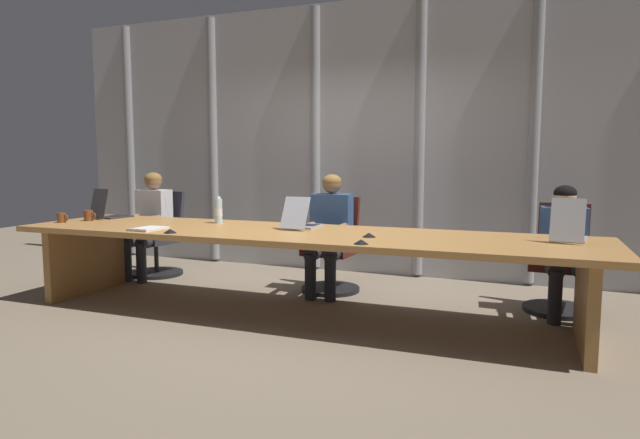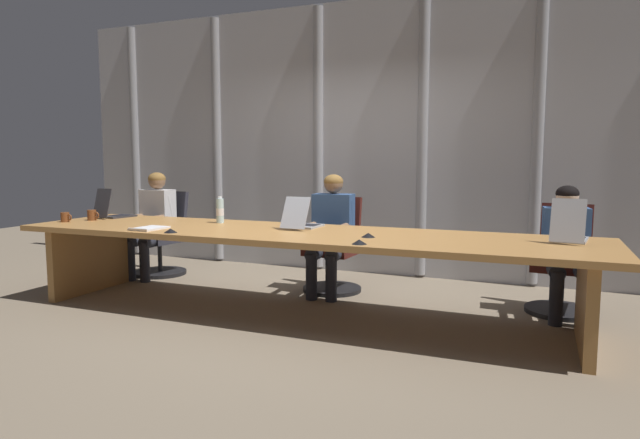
{
  "view_description": "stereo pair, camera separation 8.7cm",
  "coord_description": "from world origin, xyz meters",
  "px_view_note": "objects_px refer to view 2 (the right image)",
  "views": [
    {
      "loc": [
        1.88,
        -4.21,
        1.34
      ],
      "look_at": [
        0.21,
        0.1,
        0.84
      ],
      "focal_mm": 30.51,
      "sensor_mm": 36.0,
      "label": 1
    },
    {
      "loc": [
        1.96,
        -4.18,
        1.34
      ],
      "look_at": [
        0.21,
        0.1,
        0.84
      ],
      "focal_mm": 30.51,
      "sensor_mm": 36.0,
      "label": 2
    }
  ],
  "objects_px": {
    "person_left_mid": "(331,227)",
    "spiral_notepad": "(149,228)",
    "laptop_left_mid": "(303,222)",
    "office_chair_left_mid": "(334,256)",
    "conference_mic_middle": "(368,235)",
    "person_center": "(567,243)",
    "coffee_mug_far": "(65,217)",
    "conference_mic_right_side": "(171,231)",
    "person_left_end": "(153,218)",
    "office_chair_center": "(562,272)",
    "laptop_left_end": "(114,212)",
    "conference_mic_left_side": "(359,242)",
    "coffee_mug_near": "(92,215)",
    "water_bottle_primary": "(220,211)",
    "office_chair_left_end": "(163,243)",
    "laptop_center": "(569,233)"
  },
  "relations": [
    {
      "from": "laptop_left_end",
      "to": "conference_mic_right_side",
      "type": "distance_m",
      "value": 1.5
    },
    {
      "from": "laptop_left_end",
      "to": "person_left_mid",
      "type": "bearing_deg",
      "value": -67.77
    },
    {
      "from": "water_bottle_primary",
      "to": "laptop_left_end",
      "type": "bearing_deg",
      "value": -178.79
    },
    {
      "from": "person_left_end",
      "to": "person_left_mid",
      "type": "distance_m",
      "value": 2.19
    },
    {
      "from": "laptop_left_end",
      "to": "conference_mic_left_side",
      "type": "xyz_separation_m",
      "value": [
        2.97,
        -0.75,
        -0.04
      ]
    },
    {
      "from": "laptop_center",
      "to": "water_bottle_primary",
      "type": "height_order",
      "value": "laptop_center"
    },
    {
      "from": "coffee_mug_far",
      "to": "person_left_mid",
      "type": "bearing_deg",
      "value": 23.97
    },
    {
      "from": "coffee_mug_far",
      "to": "conference_mic_middle",
      "type": "bearing_deg",
      "value": 1.98
    },
    {
      "from": "water_bottle_primary",
      "to": "person_center",
      "type": "bearing_deg",
      "value": 9.88
    },
    {
      "from": "laptop_left_end",
      "to": "conference_mic_middle",
      "type": "height_order",
      "value": "laptop_left_end"
    },
    {
      "from": "office_chair_left_mid",
      "to": "person_left_end",
      "type": "xyz_separation_m",
      "value": [
        -2.17,
        -0.16,
        0.32
      ]
    },
    {
      "from": "laptop_left_mid",
      "to": "coffee_mug_near",
      "type": "xyz_separation_m",
      "value": [
        -2.23,
        -0.24,
        -0.0
      ]
    },
    {
      "from": "person_left_end",
      "to": "office_chair_center",
      "type": "bearing_deg",
      "value": 91.65
    },
    {
      "from": "person_center",
      "to": "spiral_notepad",
      "type": "relative_size",
      "value": 3.55
    },
    {
      "from": "office_chair_center",
      "to": "water_bottle_primary",
      "type": "bearing_deg",
      "value": -70.5
    },
    {
      "from": "conference_mic_left_side",
      "to": "conference_mic_right_side",
      "type": "height_order",
      "value": "same"
    },
    {
      "from": "laptop_center",
      "to": "spiral_notepad",
      "type": "bearing_deg",
      "value": 107.93
    },
    {
      "from": "office_chair_center",
      "to": "coffee_mug_near",
      "type": "relative_size",
      "value": 6.98
    },
    {
      "from": "laptop_left_mid",
      "to": "office_chair_left_end",
      "type": "height_order",
      "value": "laptop_left_mid"
    },
    {
      "from": "office_chair_center",
      "to": "person_left_mid",
      "type": "bearing_deg",
      "value": -79.24
    },
    {
      "from": "laptop_left_mid",
      "to": "person_left_end",
      "type": "height_order",
      "value": "person_left_end"
    },
    {
      "from": "conference_mic_right_side",
      "to": "spiral_notepad",
      "type": "distance_m",
      "value": 0.34
    },
    {
      "from": "person_left_end",
      "to": "coffee_mug_near",
      "type": "relative_size",
      "value": 8.8
    },
    {
      "from": "laptop_left_mid",
      "to": "office_chair_left_mid",
      "type": "relative_size",
      "value": 0.48
    },
    {
      "from": "coffee_mug_near",
      "to": "spiral_notepad",
      "type": "xyz_separation_m",
      "value": [
        1.01,
        -0.36,
        -0.04
      ]
    },
    {
      "from": "person_left_mid",
      "to": "conference_mic_right_side",
      "type": "xyz_separation_m",
      "value": [
        -0.93,
        -1.32,
        0.07
      ]
    },
    {
      "from": "office_chair_center",
      "to": "spiral_notepad",
      "type": "xyz_separation_m",
      "value": [
        -3.39,
        -1.36,
        0.39
      ]
    },
    {
      "from": "conference_mic_left_side",
      "to": "office_chair_left_end",
      "type": "bearing_deg",
      "value": 153.16
    },
    {
      "from": "office_chair_left_end",
      "to": "coffee_mug_far",
      "type": "height_order",
      "value": "office_chair_left_end"
    },
    {
      "from": "office_chair_left_mid",
      "to": "conference_mic_middle",
      "type": "distance_m",
      "value": 1.37
    },
    {
      "from": "water_bottle_primary",
      "to": "conference_mic_right_side",
      "type": "distance_m",
      "value": 0.78
    },
    {
      "from": "person_center",
      "to": "coffee_mug_near",
      "type": "xyz_separation_m",
      "value": [
        -4.41,
        -0.84,
        0.15
      ]
    },
    {
      "from": "office_chair_center",
      "to": "person_center",
      "type": "xyz_separation_m",
      "value": [
        0.01,
        -0.16,
        0.28
      ]
    },
    {
      "from": "laptop_center",
      "to": "conference_mic_middle",
      "type": "height_order",
      "value": "laptop_center"
    },
    {
      "from": "person_left_end",
      "to": "conference_mic_left_side",
      "type": "xyz_separation_m",
      "value": [
        2.92,
        -1.32,
        0.07
      ]
    },
    {
      "from": "coffee_mug_near",
      "to": "conference_mic_left_side",
      "type": "xyz_separation_m",
      "value": [
        2.99,
        -0.47,
        -0.04
      ]
    },
    {
      "from": "person_left_mid",
      "to": "coffee_mug_far",
      "type": "bearing_deg",
      "value": -69.17
    },
    {
      "from": "conference_mic_middle",
      "to": "spiral_notepad",
      "type": "height_order",
      "value": "conference_mic_middle"
    },
    {
      "from": "office_chair_left_mid",
      "to": "person_center",
      "type": "distance_m",
      "value": 2.2
    },
    {
      "from": "water_bottle_primary",
      "to": "coffee_mug_near",
      "type": "height_order",
      "value": "water_bottle_primary"
    },
    {
      "from": "laptop_left_end",
      "to": "laptop_left_mid",
      "type": "xyz_separation_m",
      "value": [
        2.2,
        -0.04,
        -0.0
      ]
    },
    {
      "from": "laptop_left_mid",
      "to": "coffee_mug_far",
      "type": "xyz_separation_m",
      "value": [
        -2.36,
        -0.45,
        -0.01
      ]
    },
    {
      "from": "water_bottle_primary",
      "to": "conference_mic_middle",
      "type": "height_order",
      "value": "water_bottle_primary"
    },
    {
      "from": "laptop_center",
      "to": "water_bottle_primary",
      "type": "distance_m",
      "value": 3.08
    },
    {
      "from": "conference_mic_middle",
      "to": "conference_mic_right_side",
      "type": "xyz_separation_m",
      "value": [
        -1.62,
        -0.37,
        0.0
      ]
    },
    {
      "from": "person_left_mid",
      "to": "spiral_notepad",
      "type": "distance_m",
      "value": 1.74
    },
    {
      "from": "office_chair_left_mid",
      "to": "conference_mic_right_side",
      "type": "xyz_separation_m",
      "value": [
        -0.91,
        -1.48,
        0.4
      ]
    },
    {
      "from": "person_left_mid",
      "to": "conference_mic_right_side",
      "type": "bearing_deg",
      "value": -38.38
    },
    {
      "from": "laptop_left_end",
      "to": "conference_mic_left_side",
      "type": "relative_size",
      "value": 3.87
    },
    {
      "from": "office_chair_center",
      "to": "conference_mic_middle",
      "type": "height_order",
      "value": "office_chair_center"
    }
  ]
}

